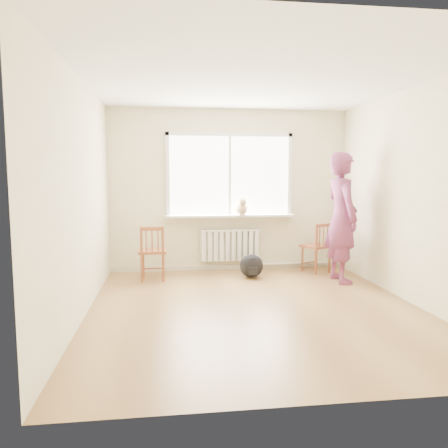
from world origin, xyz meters
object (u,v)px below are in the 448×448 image
object	(u,v)px
cat	(242,208)
backpack	(252,266)
chair_right	(318,248)
person	(342,218)
chair_left	(153,253)

from	to	relation	value
cat	backpack	bearing A→B (deg)	-78.65
chair_right	backpack	bearing A→B (deg)	-16.12
person	chair_right	bearing A→B (deg)	9.00
chair_left	backpack	world-z (taller)	chair_left
person	backpack	bearing A→B (deg)	69.30
person	cat	size ratio (longest dim) A/B	4.29
chair_right	person	world-z (taller)	person
chair_left	chair_right	bearing A→B (deg)	-175.45
person	cat	distance (m)	1.63
backpack	chair_right	bearing A→B (deg)	10.16
chair_left	person	distance (m)	2.91
chair_left	cat	world-z (taller)	cat
chair_right	backpack	world-z (taller)	chair_right
chair_right	cat	world-z (taller)	cat
chair_left	person	xyz separation A→B (m)	(2.83, -0.43, 0.55)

